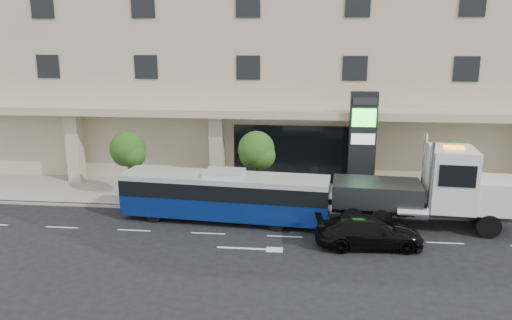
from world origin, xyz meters
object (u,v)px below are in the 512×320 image
(city_bus, at_px, (225,195))
(signage_pylon, at_px, (362,144))
(tow_truck, at_px, (431,190))
(black_sedan, at_px, (369,232))

(city_bus, relative_size, signage_pylon, 1.76)
(tow_truck, height_order, black_sedan, tow_truck)
(signage_pylon, bearing_deg, tow_truck, -55.48)
(city_bus, xyz_separation_m, black_sedan, (7.57, -2.82, -0.72))
(black_sedan, bearing_deg, tow_truck, -52.79)
(tow_truck, relative_size, black_sedan, 2.08)
(city_bus, xyz_separation_m, signage_pylon, (7.86, 4.79, 2.03))
(city_bus, distance_m, signage_pylon, 9.43)
(city_bus, distance_m, black_sedan, 8.11)
(black_sedan, bearing_deg, city_bus, 65.31)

